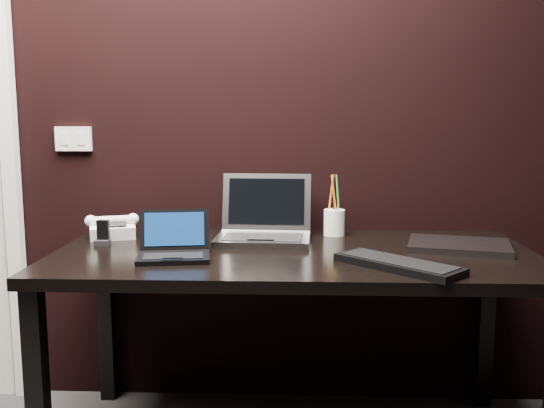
{
  "coord_description": "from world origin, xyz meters",
  "views": [
    {
      "loc": [
        0.3,
        -0.71,
        1.22
      ],
      "look_at": [
        0.22,
        1.35,
        0.92
      ],
      "focal_mm": 40.0,
      "sensor_mm": 36.0,
      "label": 1
    }
  ],
  "objects_px": {
    "desk_phone": "(112,228)",
    "mobile_phone": "(103,236)",
    "ext_keyboard": "(398,264)",
    "desk": "(294,272)",
    "silver_laptop": "(264,228)",
    "pen_cup": "(334,221)",
    "closed_laptop": "(459,246)",
    "netbook": "(174,249)"
  },
  "relations": [
    {
      "from": "desk_phone",
      "to": "mobile_phone",
      "type": "relative_size",
      "value": 2.33
    },
    {
      "from": "ext_keyboard",
      "to": "mobile_phone",
      "type": "relative_size",
      "value": 4.33
    },
    {
      "from": "desk",
      "to": "ext_keyboard",
      "type": "bearing_deg",
      "value": -34.78
    },
    {
      "from": "silver_laptop",
      "to": "pen_cup",
      "type": "relative_size",
      "value": 1.5
    },
    {
      "from": "desk_phone",
      "to": "pen_cup",
      "type": "relative_size",
      "value": 0.88
    },
    {
      "from": "desk",
      "to": "mobile_phone",
      "type": "bearing_deg",
      "value": 173.88
    },
    {
      "from": "silver_laptop",
      "to": "mobile_phone",
      "type": "distance_m",
      "value": 0.6
    },
    {
      "from": "desk_phone",
      "to": "desk",
      "type": "bearing_deg",
      "value": -16.25
    },
    {
      "from": "silver_laptop",
      "to": "ext_keyboard",
      "type": "relative_size",
      "value": 0.93
    },
    {
      "from": "desk_phone",
      "to": "closed_laptop",
      "type": "bearing_deg",
      "value": -6.66
    },
    {
      "from": "pen_cup",
      "to": "mobile_phone",
      "type": "bearing_deg",
      "value": -166.36
    },
    {
      "from": "desk",
      "to": "silver_laptop",
      "type": "xyz_separation_m",
      "value": [
        -0.12,
        0.18,
        0.12
      ]
    },
    {
      "from": "netbook",
      "to": "closed_laptop",
      "type": "relative_size",
      "value": 0.67
    },
    {
      "from": "desk_phone",
      "to": "mobile_phone",
      "type": "xyz_separation_m",
      "value": [
        0.0,
        -0.13,
        -0.0
      ]
    },
    {
      "from": "silver_laptop",
      "to": "pen_cup",
      "type": "bearing_deg",
      "value": 20.91
    },
    {
      "from": "netbook",
      "to": "pen_cup",
      "type": "height_order",
      "value": "pen_cup"
    },
    {
      "from": "desk",
      "to": "mobile_phone",
      "type": "distance_m",
      "value": 0.72
    },
    {
      "from": "netbook",
      "to": "desk_phone",
      "type": "height_order",
      "value": "netbook"
    },
    {
      "from": "silver_laptop",
      "to": "desk_phone",
      "type": "height_order",
      "value": "silver_laptop"
    },
    {
      "from": "closed_laptop",
      "to": "pen_cup",
      "type": "height_order",
      "value": "pen_cup"
    },
    {
      "from": "desk",
      "to": "desk_phone",
      "type": "relative_size",
      "value": 7.95
    },
    {
      "from": "desk",
      "to": "closed_laptop",
      "type": "xyz_separation_m",
      "value": [
        0.6,
        0.06,
        0.09
      ]
    },
    {
      "from": "desk",
      "to": "silver_laptop",
      "type": "distance_m",
      "value": 0.25
    },
    {
      "from": "desk_phone",
      "to": "pen_cup",
      "type": "distance_m",
      "value": 0.88
    },
    {
      "from": "desk_phone",
      "to": "silver_laptop",
      "type": "bearing_deg",
      "value": -2.56
    },
    {
      "from": "desk",
      "to": "mobile_phone",
      "type": "relative_size",
      "value": 18.54
    },
    {
      "from": "desk",
      "to": "closed_laptop",
      "type": "relative_size",
      "value": 4.24
    },
    {
      "from": "desk",
      "to": "ext_keyboard",
      "type": "xyz_separation_m",
      "value": [
        0.33,
        -0.23,
        0.09
      ]
    },
    {
      "from": "silver_laptop",
      "to": "closed_laptop",
      "type": "xyz_separation_m",
      "value": [
        0.71,
        -0.13,
        -0.03
      ]
    },
    {
      "from": "ext_keyboard",
      "to": "closed_laptop",
      "type": "xyz_separation_m",
      "value": [
        0.27,
        0.28,
        -0.0
      ]
    },
    {
      "from": "pen_cup",
      "to": "netbook",
      "type": "bearing_deg",
      "value": -144.24
    },
    {
      "from": "closed_laptop",
      "to": "desk",
      "type": "bearing_deg",
      "value": -174.69
    },
    {
      "from": "desk_phone",
      "to": "ext_keyboard",
      "type": "bearing_deg",
      "value": -22.72
    },
    {
      "from": "netbook",
      "to": "ext_keyboard",
      "type": "height_order",
      "value": "netbook"
    },
    {
      "from": "mobile_phone",
      "to": "pen_cup",
      "type": "distance_m",
      "value": 0.9
    },
    {
      "from": "netbook",
      "to": "closed_laptop",
      "type": "bearing_deg",
      "value": 9.94
    },
    {
      "from": "netbook",
      "to": "mobile_phone",
      "type": "relative_size",
      "value": 2.92
    },
    {
      "from": "ext_keyboard",
      "to": "desk_phone",
      "type": "distance_m",
      "value": 1.13
    },
    {
      "from": "mobile_phone",
      "to": "pen_cup",
      "type": "xyz_separation_m",
      "value": [
        0.87,
        0.21,
        0.02
      ]
    },
    {
      "from": "desk",
      "to": "silver_laptop",
      "type": "height_order",
      "value": "silver_laptop"
    },
    {
      "from": "silver_laptop",
      "to": "desk_phone",
      "type": "bearing_deg",
      "value": 177.44
    },
    {
      "from": "silver_laptop",
      "to": "ext_keyboard",
      "type": "xyz_separation_m",
      "value": [
        0.45,
        -0.41,
        -0.03
      ]
    }
  ]
}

